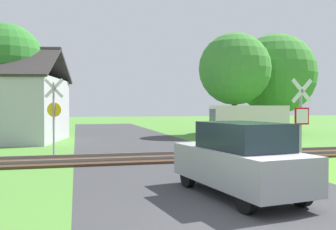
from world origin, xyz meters
The scene contains 10 objects.
ground_plane centered at (0.00, 0.00, 0.00)m, with size 160.00×160.00×0.00m, color #4C8433.
road_asphalt centered at (0.00, 2.00, 0.00)m, with size 7.05×80.00×0.01m, color #38383A.
rail_track centered at (0.00, 8.26, 0.06)m, with size 60.00×2.60×0.22m.
stop_sign_near centered at (4.29, 4.98, 1.77)m, with size 0.88×0.17×3.15m.
crossing_sign_far centered at (-4.38, 10.56, 1.99)m, with size 0.85×0.28×3.42m.
tree_left centered at (-7.63, 18.32, 5.09)m, with size 4.48×4.48×7.36m.
tree_right centered at (8.29, 19.70, 5.05)m, with size 5.46×5.46×7.79m.
tree_far centered at (13.10, 22.07, 4.96)m, with size 6.84×6.84×8.38m.
mail_truck centered at (6.09, 13.26, 1.24)m, with size 5.11×2.53×2.24m.
parked_car centered at (0.37, 1.57, 0.89)m, with size 2.22×4.20×1.78m.
Camera 1 is at (-3.44, -6.70, 2.14)m, focal length 40.00 mm.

